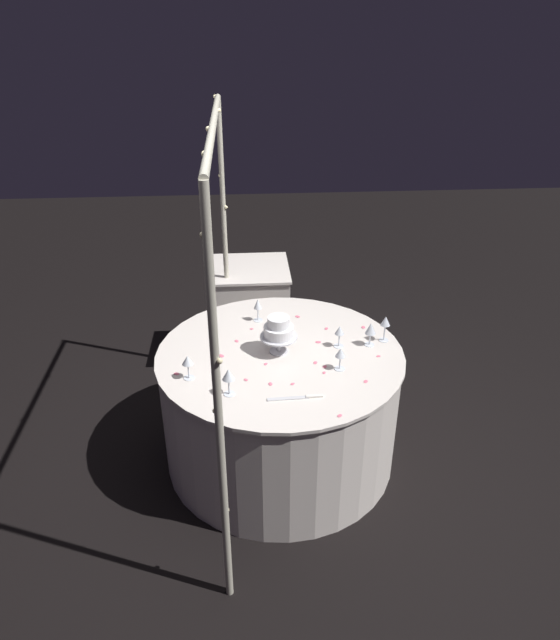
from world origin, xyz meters
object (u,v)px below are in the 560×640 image
Objects in this scene: main_table at (280,405)px; wine_glass_1 at (371,329)px; tiered_cake at (279,330)px; wine_glass_0 at (340,354)px; wine_glass_6 at (339,332)px; side_table at (252,315)px; cake_knife at (299,397)px; decorative_arch at (220,260)px; wine_glass_4 at (228,376)px; wine_glass_2 at (385,323)px; wine_glass_5 at (258,305)px; wine_glass_3 at (188,362)px.

wine_glass_1 is at bearing -84.94° from main_table.
wine_glass_0 is at bearing -122.42° from tiered_cake.
wine_glass_6 is at bearing 91.35° from wine_glass_1.
cake_knife is (-1.63, -0.21, 0.37)m from side_table.
decorative_arch is at bearing 89.78° from main_table.
decorative_arch is 1.53m from side_table.
decorative_arch is 13.37× the size of wine_glass_4.
tiered_cake is at bearing -88.56° from decorative_arch.
wine_glass_6 reaches higher than main_table.
wine_glass_4 is at bearing -176.19° from decorative_arch.
wine_glass_2 reaches higher than side_table.
main_table is at bearing 8.12° from cake_knife.
wine_glass_1 reaches higher than main_table.
wine_glass_5 is at bearing 35.79° from wine_glass_0.
side_table is at bearing 7.02° from main_table.
wine_glass_0 reaches higher than side_table.
wine_glass_5 is at bearing 15.72° from main_table.
side_table is 1.68m from cake_knife.
main_table is 1.18m from side_table.
wine_glass_2 is 0.81m from cake_knife.
side_table is 1.28m from tiered_cake.
main_table is at bearing -90.22° from decorative_arch.
wine_glass_1 is at bearing -43.49° from cake_knife.
decorative_arch reaches higher than tiered_cake.
decorative_arch is 1.00m from wine_glass_1.
decorative_arch is at bearing 93.59° from wine_glass_6.
decorative_arch is 0.63m from wine_glass_4.
wine_glass_1 is 0.95m from wine_glass_4.
wine_glass_4 is at bearing 123.97° from wine_glass_6.
wine_glass_3 is 1.03× the size of wine_glass_6.
tiered_cake is at bearing -64.75° from wine_glass_3.
wine_glass_1 is at bearing -62.14° from wine_glass_4.
wine_glass_4 is at bearing 80.41° from cake_knife.
wine_glass_0 is 0.33m from wine_glass_1.
wine_glass_6 is at bearing -83.00° from main_table.
main_table is at bearing -65.91° from wine_glass_3.
decorative_arch is at bearing 72.65° from wine_glass_0.
wine_glass_4 is (-0.20, 0.62, 0.02)m from wine_glass_0.
cake_knife is (-0.26, 0.26, -0.10)m from wine_glass_0.
main_table is (-0.00, -0.32, -0.99)m from decorative_arch.
cake_knife is at bearing -111.18° from wine_glass_3.
wine_glass_4 is 0.38m from cake_knife.
wine_glass_6 is at bearing -30.22° from cake_knife.
wine_glass_0 is 0.93× the size of wine_glass_3.
tiered_cake is 1.48× the size of wine_glass_4.
wine_glass_0 is 0.82× the size of wine_glass_2.
wine_glass_5 reaches higher than wine_glass_0.
wine_glass_0 is at bearing 138.15° from wine_glass_1.
side_table is 0.90m from wine_glass_5.
wine_glass_0 is at bearing -161.20° from side_table.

